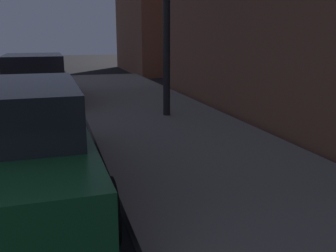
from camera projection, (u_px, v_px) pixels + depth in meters
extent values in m
cube|color=#19592D|center=(13.00, 153.00, 4.50)|extent=(1.79, 4.56, 0.64)
cube|color=#1E2328|center=(7.00, 109.00, 4.17)|extent=(1.54, 2.25, 0.56)
cylinder|color=black|center=(78.00, 137.00, 6.12)|extent=(0.23, 0.66, 0.66)
cylinder|color=black|center=(104.00, 212.00, 3.52)|extent=(0.23, 0.66, 0.66)
cube|color=maroon|center=(35.00, 85.00, 10.76)|extent=(1.84, 4.55, 0.64)
cube|color=#1E2328|center=(34.00, 65.00, 10.52)|extent=(1.59, 2.39, 0.56)
cylinder|color=black|center=(7.00, 88.00, 11.84)|extent=(0.23, 0.66, 0.66)
cylinder|color=black|center=(65.00, 86.00, 12.37)|extent=(0.23, 0.66, 0.66)
cylinder|color=black|center=(71.00, 99.00, 9.79)|extent=(0.23, 0.66, 0.66)
cylinder|color=black|center=(167.00, 2.00, 8.13)|extent=(0.16, 0.16, 4.99)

